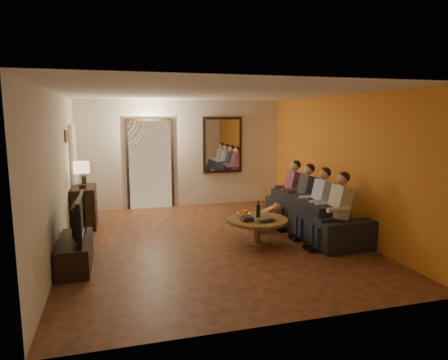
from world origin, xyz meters
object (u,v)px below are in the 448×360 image
object	(u,v)px
tv_stand	(75,253)
bowl	(244,215)
person_a	(336,214)
dresser	(85,207)
wine_bottle	(258,209)
sofa	(315,214)
coffee_table	(257,231)
table_lamp	(82,175)
laptop	(269,222)
dog	(266,217)
person_b	(318,206)
person_d	(290,194)
person_c	(303,199)
tv	(73,218)

from	to	relation	value
tv_stand	bowl	xyz separation A→B (m)	(2.79, 0.50, 0.27)
person_a	dresser	bearing A→B (deg)	148.34
wine_bottle	bowl	bearing A→B (deg)	152.45
sofa	coffee_table	xyz separation A→B (m)	(-1.28, -0.32, -0.14)
table_lamp	laptop	xyz separation A→B (m)	(3.07, -2.04, -0.62)
sofa	dog	bearing A→B (deg)	63.66
tv_stand	coffee_table	distance (m)	2.98
dresser	coffee_table	bearing A→B (deg)	-33.72
sofa	wine_bottle	size ratio (longest dim) A/B	8.11
tv_stand	sofa	world-z (taller)	sofa
person_b	person_d	distance (m)	1.20
dresser	bowl	distance (m)	3.30
person_c	dog	world-z (taller)	person_c
tv_stand	table_lamp	bearing A→B (deg)	90.00
table_lamp	person_c	size ratio (longest dim) A/B	0.45
person_b	person_d	size ratio (longest dim) A/B	1.00
person_b	person_d	xyz separation A→B (m)	(0.00, 1.20, 0.00)
dresser	table_lamp	xyz separation A→B (m)	(0.00, -0.22, 0.68)
person_a	tv_stand	bearing A→B (deg)	175.91
person_b	bowl	size ratio (longest dim) A/B	4.63
person_c	laptop	world-z (taller)	person_c
tv	person_a	world-z (taller)	person_a
table_lamp	sofa	distance (m)	4.55
bowl	wine_bottle	world-z (taller)	wine_bottle
tv_stand	laptop	bearing A→B (deg)	0.04
tv	dog	distance (m)	3.59
dresser	coffee_table	xyz separation A→B (m)	(2.97, -1.98, -0.18)
table_lamp	person_a	bearing A→B (deg)	-29.41
bowl	laptop	xyz separation A→B (m)	(0.28, -0.50, -0.02)
table_lamp	person_b	distance (m)	4.53
dresser	tv	bearing A→B (deg)	-90.00
person_a	tv	bearing A→B (deg)	175.91
person_c	person_d	world-z (taller)	same
person_b	laptop	xyz separation A→B (m)	(-1.08, -0.30, -0.14)
dresser	table_lamp	size ratio (longest dim) A/B	1.70
person_a	person_c	distance (m)	1.20
bowl	wine_bottle	bearing A→B (deg)	-27.55
tv_stand	tv	size ratio (longest dim) A/B	1.15
person_c	person_b	bearing A→B (deg)	-90.00
sofa	wine_bottle	distance (m)	1.28
dresser	table_lamp	world-z (taller)	table_lamp
tv_stand	laptop	world-z (taller)	laptop
person_b	bowl	bearing A→B (deg)	171.69
coffee_table	laptop	size ratio (longest dim) A/B	3.23
sofa	person_d	world-z (taller)	person_d
person_a	dog	xyz separation A→B (m)	(-0.74, 1.29, -0.32)
tv_stand	person_d	xyz separation A→B (m)	(4.16, 1.50, 0.39)
table_lamp	wine_bottle	bearing A→B (deg)	-28.83
person_d	laptop	distance (m)	1.86
tv_stand	tv	world-z (taller)	tv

